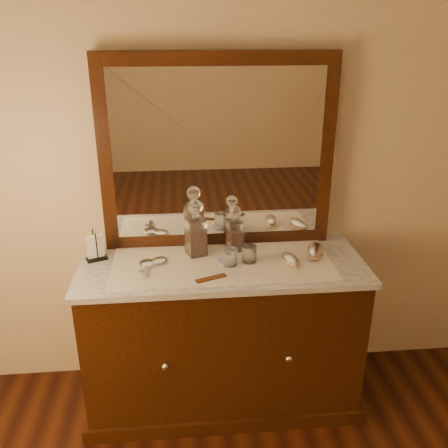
{
  "coord_description": "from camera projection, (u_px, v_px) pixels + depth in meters",
  "views": [
    {
      "loc": [
        -0.2,
        -0.23,
        1.97
      ],
      "look_at": [
        0.0,
        1.85,
        1.1
      ],
      "focal_mm": 38.97,
      "sensor_mm": 36.0,
      "label": 1
    }
  ],
  "objects": [
    {
      "name": "dresser_cabinet",
      "position": [
        222.0,
        335.0,
        2.62
      ],
      "size": [
        1.4,
        0.55,
        0.82
      ],
      "primitive_type": "cube",
      "color": "black",
      "rests_on": "floor"
    },
    {
      "name": "dresser_plinth",
      "position": [
        222.0,
        389.0,
        2.76
      ],
      "size": [
        1.46,
        0.59,
        0.08
      ],
      "primitive_type": "cube",
      "color": "black",
      "rests_on": "floor"
    },
    {
      "name": "knob_left",
      "position": [
        165.0,
        366.0,
        2.32
      ],
      "size": [
        0.04,
        0.04,
        0.04
      ],
      "primitive_type": "sphere",
      "color": "silver",
      "rests_on": "dresser_cabinet"
    },
    {
      "name": "knob_right",
      "position": [
        289.0,
        359.0,
        2.37
      ],
      "size": [
        0.04,
        0.04,
        0.04
      ],
      "primitive_type": "sphere",
      "color": "silver",
      "rests_on": "dresser_cabinet"
    },
    {
      "name": "marble_top",
      "position": [
        222.0,
        265.0,
        2.46
      ],
      "size": [
        1.44,
        0.59,
        0.03
      ],
      "primitive_type": "cube",
      "color": "white",
      "rests_on": "dresser_cabinet"
    },
    {
      "name": "mirror_frame",
      "position": [
        218.0,
        153.0,
        2.49
      ],
      "size": [
        1.2,
        0.08,
        1.0
      ],
      "primitive_type": "cube",
      "color": "black",
      "rests_on": "marble_top"
    },
    {
      "name": "mirror_glass",
      "position": [
        218.0,
        155.0,
        2.46
      ],
      "size": [
        1.06,
        0.01,
        0.86
      ],
      "primitive_type": "cube",
      "color": "white",
      "rests_on": "marble_top"
    },
    {
      "name": "lace_runner",
      "position": [
        222.0,
        264.0,
        2.44
      ],
      "size": [
        1.1,
        0.45,
        0.0
      ],
      "primitive_type": "cube",
      "color": "silver",
      "rests_on": "marble_top"
    },
    {
      "name": "pin_dish",
      "position": [
        226.0,
        262.0,
        2.43
      ],
      "size": [
        0.1,
        0.1,
        0.01
      ],
      "primitive_type": "cylinder",
      "rotation": [
        0.0,
        0.0,
        -0.23
      ],
      "color": "white",
      "rests_on": "lace_runner"
    },
    {
      "name": "comb",
      "position": [
        211.0,
        278.0,
        2.28
      ],
      "size": [
        0.15,
        0.08,
        0.01
      ],
      "primitive_type": "cube",
      "rotation": [
        0.0,
        0.0,
        0.36
      ],
      "color": "brown",
      "rests_on": "lace_runner"
    },
    {
      "name": "napkin_rack",
      "position": [
        96.0,
        248.0,
        2.46
      ],
      "size": [
        0.12,
        0.1,
        0.16
      ],
      "color": "black",
      "rests_on": "marble_top"
    },
    {
      "name": "decanter_left",
      "position": [
        196.0,
        234.0,
        2.49
      ],
      "size": [
        0.12,
        0.12,
        0.3
      ],
      "color": "brown",
      "rests_on": "lace_runner"
    },
    {
      "name": "decanter_right",
      "position": [
        235.0,
        234.0,
        2.54
      ],
      "size": [
        0.09,
        0.09,
        0.25
      ],
      "color": "brown",
      "rests_on": "lace_runner"
    },
    {
      "name": "brush_near",
      "position": [
        290.0,
        260.0,
        2.42
      ],
      "size": [
        0.08,
        0.16,
        0.04
      ],
      "color": "tan",
      "rests_on": "lace_runner"
    },
    {
      "name": "brush_far",
      "position": [
        315.0,
        251.0,
        2.51
      ],
      "size": [
        0.12,
        0.19,
        0.05
      ],
      "color": "tan",
      "rests_on": "lace_runner"
    },
    {
      "name": "hand_mirror_outer",
      "position": [
        146.0,
        265.0,
        2.4
      ],
      "size": [
        0.08,
        0.2,
        0.02
      ],
      "color": "silver",
      "rests_on": "lace_runner"
    },
    {
      "name": "hand_mirror_inner",
      "position": [
        157.0,
        262.0,
        2.43
      ],
      "size": [
        0.16,
        0.18,
        0.02
      ],
      "color": "silver",
      "rests_on": "lace_runner"
    },
    {
      "name": "tumblers",
      "position": [
        240.0,
        255.0,
        2.42
      ],
      "size": [
        0.18,
        0.1,
        0.09
      ],
      "color": "white",
      "rests_on": "lace_runner"
    }
  ]
}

